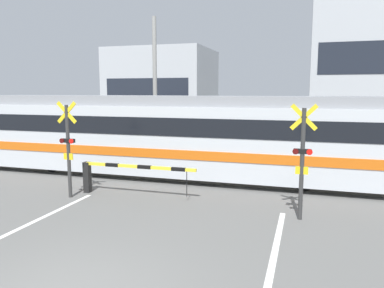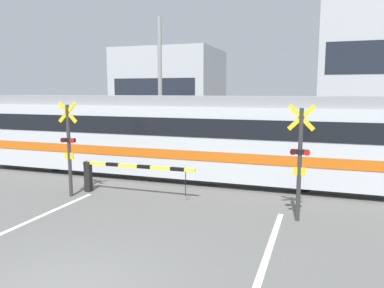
{
  "view_description": "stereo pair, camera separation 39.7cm",
  "coord_description": "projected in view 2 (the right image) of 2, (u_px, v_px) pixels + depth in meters",
  "views": [
    {
      "loc": [
        3.54,
        -4.7,
        3.32
      ],
      "look_at": [
        0.0,
        6.8,
        1.6
      ],
      "focal_mm": 35.0,
      "sensor_mm": 36.0,
      "label": 1
    },
    {
      "loc": [
        3.92,
        -4.58,
        3.32
      ],
      "look_at": [
        0.0,
        6.8,
        1.6
      ],
      "focal_mm": 35.0,
      "sensor_mm": 36.0,
      "label": 2
    }
  ],
  "objects": [
    {
      "name": "building_right_of_street",
      "position": [
        358.0,
        69.0,
        24.74
      ],
      "size": [
        5.0,
        6.38,
        9.53
      ],
      "color": "#B2B7BC",
      "rests_on": "ground_plane"
    },
    {
      "name": "crossing_barrier_near",
      "position": [
        115.0,
        171.0,
        12.01
      ],
      "size": [
        3.83,
        0.2,
        1.02
      ],
      "color": "black",
      "rests_on": "ground_plane"
    },
    {
      "name": "crossing_signal_left",
      "position": [
        69.0,
        145.0,
        11.65
      ],
      "size": [
        0.68,
        0.15,
        3.0
      ],
      "color": "#333333",
      "rests_on": "ground_plane"
    },
    {
      "name": "utility_pole_streetside",
      "position": [
        160.0,
        86.0,
        19.83
      ],
      "size": [
        0.22,
        0.22,
        7.12
      ],
      "color": "gray",
      "rests_on": "ground_plane"
    },
    {
      "name": "crossing_signal_right",
      "position": [
        300.0,
        157.0,
        9.42
      ],
      "size": [
        0.68,
        0.15,
        3.0
      ],
      "color": "#333333",
      "rests_on": "ground_plane"
    },
    {
      "name": "rail_track_far",
      "position": [
        214.0,
        174.0,
        14.87
      ],
      "size": [
        50.0,
        0.1,
        0.08
      ],
      "color": "#5B564C",
      "rests_on": "ground_plane"
    },
    {
      "name": "pedestrian",
      "position": [
        227.0,
        141.0,
        18.13
      ],
      "size": [
        0.38,
        0.22,
        1.56
      ],
      "color": "#23232D",
      "rests_on": "ground_plane"
    },
    {
      "name": "crossing_barrier_far",
      "position": [
        277.0,
        152.0,
        15.8
      ],
      "size": [
        3.83,
        0.2,
        1.02
      ],
      "color": "black",
      "rests_on": "ground_plane"
    },
    {
      "name": "commuter_train",
      "position": [
        173.0,
        134.0,
        14.43
      ],
      "size": [
        16.01,
        2.67,
        3.12
      ],
      "color": "silver",
      "rests_on": "ground_plane"
    },
    {
      "name": "building_left_of_street",
      "position": [
        170.0,
        92.0,
        29.28
      ],
      "size": [
        7.37,
        6.38,
        6.45
      ],
      "color": "#B2B7BC",
      "rests_on": "ground_plane"
    },
    {
      "name": "rail_track_near",
      "position": [
        203.0,
        182.0,
        13.52
      ],
      "size": [
        50.0,
        0.1,
        0.08
      ],
      "color": "#5B564C",
      "rests_on": "ground_plane"
    }
  ]
}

